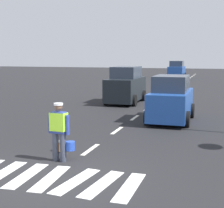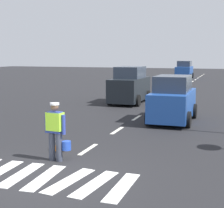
{
  "view_description": "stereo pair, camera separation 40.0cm",
  "coord_description": "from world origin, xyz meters",
  "px_view_note": "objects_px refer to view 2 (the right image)",
  "views": [
    {
      "loc": [
        3.93,
        -7.7,
        3.02
      ],
      "look_at": [
        -0.12,
        5.43,
        1.1
      ],
      "focal_mm": 57.53,
      "sensor_mm": 36.0,
      "label": 1
    },
    {
      "loc": [
        4.31,
        -7.58,
        3.02
      ],
      "look_at": [
        -0.12,
        5.43,
        1.1
      ],
      "focal_mm": 57.53,
      "sensor_mm": 36.0,
      "label": 2
    }
  ],
  "objects_px": {
    "traffic_cone_near": "(59,143)",
    "car_oncoming_lead": "(130,86)",
    "road_worker": "(56,129)",
    "car_outgoing_ahead": "(173,100)",
    "car_oncoming_third": "(184,70)"
  },
  "relations": [
    {
      "from": "traffic_cone_near",
      "to": "car_oncoming_lead",
      "type": "bearing_deg",
      "value": 94.95
    },
    {
      "from": "road_worker",
      "to": "car_outgoing_ahead",
      "type": "relative_size",
      "value": 0.44
    },
    {
      "from": "road_worker",
      "to": "car_oncoming_lead",
      "type": "xyz_separation_m",
      "value": [
        -1.4,
        12.44,
        0.11
      ]
    },
    {
      "from": "traffic_cone_near",
      "to": "car_outgoing_ahead",
      "type": "xyz_separation_m",
      "value": [
        2.54,
        6.13,
        0.68
      ]
    },
    {
      "from": "car_outgoing_ahead",
      "to": "car_oncoming_third",
      "type": "distance_m",
      "value": 29.08
    },
    {
      "from": "car_oncoming_third",
      "to": "car_oncoming_lead",
      "type": "bearing_deg",
      "value": -90.58
    },
    {
      "from": "road_worker",
      "to": "car_outgoing_ahead",
      "type": "xyz_separation_m",
      "value": [
        2.14,
        7.07,
        0.03
      ]
    },
    {
      "from": "car_outgoing_ahead",
      "to": "car_oncoming_lead",
      "type": "distance_m",
      "value": 6.43
    },
    {
      "from": "car_oncoming_lead",
      "to": "car_oncoming_third",
      "type": "bearing_deg",
      "value": 89.42
    },
    {
      "from": "car_oncoming_third",
      "to": "road_worker",
      "type": "bearing_deg",
      "value": -88.15
    },
    {
      "from": "road_worker",
      "to": "car_oncoming_lead",
      "type": "distance_m",
      "value": 12.52
    },
    {
      "from": "car_oncoming_third",
      "to": "car_oncoming_lead",
      "type": "xyz_separation_m",
      "value": [
        -0.24,
        -23.52,
        0.04
      ]
    },
    {
      "from": "car_oncoming_third",
      "to": "traffic_cone_near",
      "type": "bearing_deg",
      "value": -88.76
    },
    {
      "from": "traffic_cone_near",
      "to": "car_oncoming_third",
      "type": "bearing_deg",
      "value": 91.24
    },
    {
      "from": "car_outgoing_ahead",
      "to": "car_oncoming_lead",
      "type": "height_order",
      "value": "car_oncoming_lead"
    }
  ]
}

